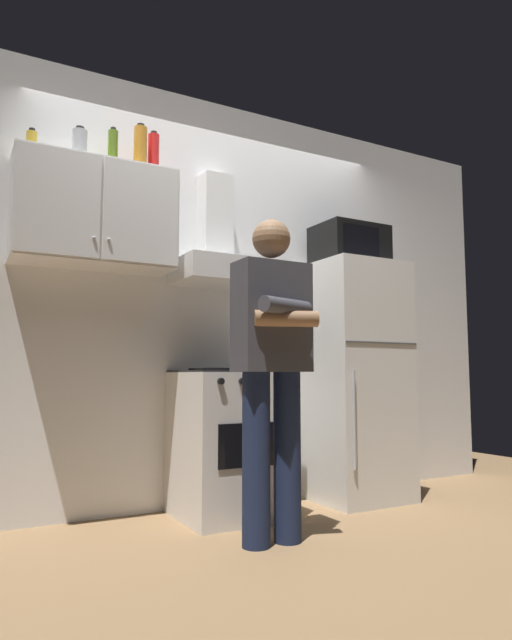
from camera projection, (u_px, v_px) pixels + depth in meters
name	position (u px, v px, depth m)	size (l,w,h in m)	color
ground_plane	(256.00, 525.00, 3.10)	(7.00, 7.00, 0.00)	olive
back_wall_tiled	(213.00, 298.00, 3.76)	(4.80, 0.10, 2.70)	white
upper_cabinet	(95.00, 215.00, 3.20)	(0.90, 0.37, 0.60)	silver
stove_oven	(229.00, 442.00, 3.34)	(0.60, 0.62, 0.87)	white
range_hood	(221.00, 255.00, 3.57)	(0.60, 0.44, 0.75)	white
refrigerator	(353.00, 380.00, 3.83)	(0.60, 0.62, 1.60)	white
microwave	(349.00, 246.00, 3.94)	(0.48, 0.37, 0.28)	black
person_standing	(272.00, 362.00, 2.83)	(0.38, 0.33, 1.64)	#192342
cooking_pot	(257.00, 358.00, 3.35)	(0.31, 0.21, 0.12)	#B7BABF
bottle_olive_oil	(113.00, 149.00, 3.32)	(0.06, 0.06, 0.26)	#4C6B19
bottle_liquor_amber	(140.00, 148.00, 3.33)	(0.08, 0.08, 0.28)	#B7721E
bottle_soda_red	(153.00, 154.00, 3.41)	(0.07, 0.07, 0.27)	red
bottle_canister_steel	(80.00, 144.00, 3.16)	(0.08, 0.08, 0.19)	#B2B5BA
bottle_spice_jar	(32.00, 142.00, 3.08)	(0.06, 0.06, 0.14)	gold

